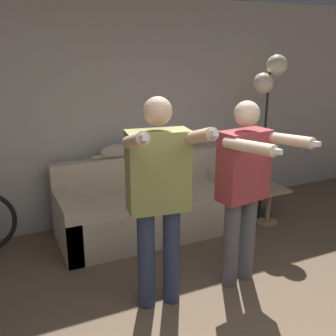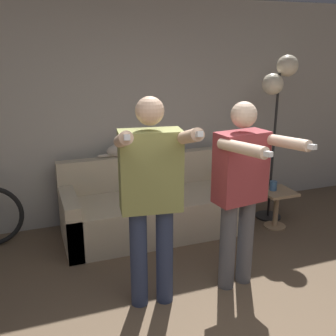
{
  "view_description": "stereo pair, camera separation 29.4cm",
  "coord_description": "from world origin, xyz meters",
  "px_view_note": "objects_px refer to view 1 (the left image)",
  "views": [
    {
      "loc": [
        -1.42,
        -1.42,
        2.05
      ],
      "look_at": [
        0.06,
        1.79,
        0.96
      ],
      "focal_mm": 42.0,
      "sensor_mm": 36.0,
      "label": 1
    },
    {
      "loc": [
        -1.15,
        -1.53,
        2.05
      ],
      "look_at": [
        0.06,
        1.79,
        0.96
      ],
      "focal_mm": 42.0,
      "sensor_mm": 36.0,
      "label": 2
    }
  ],
  "objects_px": {
    "side_table": "(269,198)",
    "cup": "(265,183)",
    "person_left": "(159,190)",
    "person_right": "(244,183)",
    "cat": "(117,150)",
    "couch": "(150,209)",
    "floor_lamp": "(269,88)"
  },
  "relations": [
    {
      "from": "side_table",
      "to": "cup",
      "type": "bearing_deg",
      "value": 141.01
    },
    {
      "from": "person_left",
      "to": "side_table",
      "type": "bearing_deg",
      "value": 34.18
    },
    {
      "from": "person_right",
      "to": "cat",
      "type": "height_order",
      "value": "person_right"
    },
    {
      "from": "couch",
      "to": "person_left",
      "type": "height_order",
      "value": "person_left"
    },
    {
      "from": "person_left",
      "to": "floor_lamp",
      "type": "height_order",
      "value": "floor_lamp"
    },
    {
      "from": "floor_lamp",
      "to": "side_table",
      "type": "distance_m",
      "value": 1.31
    },
    {
      "from": "floor_lamp",
      "to": "cup",
      "type": "relative_size",
      "value": 17.83
    },
    {
      "from": "person_right",
      "to": "floor_lamp",
      "type": "xyz_separation_m",
      "value": [
        1.13,
        1.16,
        0.65
      ]
    },
    {
      "from": "side_table",
      "to": "cup",
      "type": "xyz_separation_m",
      "value": [
        -0.04,
        0.03,
        0.19
      ]
    },
    {
      "from": "person_left",
      "to": "cat",
      "type": "relative_size",
      "value": 3.48
    },
    {
      "from": "couch",
      "to": "cup",
      "type": "distance_m",
      "value": 1.41
    },
    {
      "from": "couch",
      "to": "person_right",
      "type": "distance_m",
      "value": 1.49
    },
    {
      "from": "person_left",
      "to": "floor_lamp",
      "type": "xyz_separation_m",
      "value": [
        1.91,
        1.16,
        0.59
      ]
    },
    {
      "from": "person_right",
      "to": "cat",
      "type": "bearing_deg",
      "value": 103.07
    },
    {
      "from": "cat",
      "to": "side_table",
      "type": "relative_size",
      "value": 1.08
    },
    {
      "from": "couch",
      "to": "cat",
      "type": "distance_m",
      "value": 0.77
    },
    {
      "from": "floor_lamp",
      "to": "side_table",
      "type": "xyz_separation_m",
      "value": [
        -0.09,
        -0.27,
        -1.28
      ]
    },
    {
      "from": "cat",
      "to": "side_table",
      "type": "bearing_deg",
      "value": -22.97
    },
    {
      "from": "cat",
      "to": "couch",
      "type": "bearing_deg",
      "value": -49.55
    },
    {
      "from": "floor_lamp",
      "to": "cup",
      "type": "xyz_separation_m",
      "value": [
        -0.14,
        -0.23,
        -1.09
      ]
    },
    {
      "from": "person_right",
      "to": "side_table",
      "type": "xyz_separation_m",
      "value": [
        1.03,
        0.89,
        -0.63
      ]
    },
    {
      "from": "person_left",
      "to": "cat",
      "type": "bearing_deg",
      "value": 92.11
    },
    {
      "from": "cat",
      "to": "cup",
      "type": "height_order",
      "value": "cat"
    },
    {
      "from": "floor_lamp",
      "to": "cup",
      "type": "bearing_deg",
      "value": -119.91
    },
    {
      "from": "cat",
      "to": "floor_lamp",
      "type": "xyz_separation_m",
      "value": [
        1.75,
        -0.43,
        0.67
      ]
    },
    {
      "from": "cup",
      "to": "person_left",
      "type": "bearing_deg",
      "value": -152.5
    },
    {
      "from": "cat",
      "to": "floor_lamp",
      "type": "distance_m",
      "value": 1.92
    },
    {
      "from": "side_table",
      "to": "person_right",
      "type": "bearing_deg",
      "value": -139.09
    },
    {
      "from": "person_left",
      "to": "person_right",
      "type": "relative_size",
      "value": 1.04
    },
    {
      "from": "floor_lamp",
      "to": "side_table",
      "type": "height_order",
      "value": "floor_lamp"
    },
    {
      "from": "couch",
      "to": "cat",
      "type": "height_order",
      "value": "cat"
    },
    {
      "from": "person_right",
      "to": "cup",
      "type": "distance_m",
      "value": 1.43
    }
  ]
}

